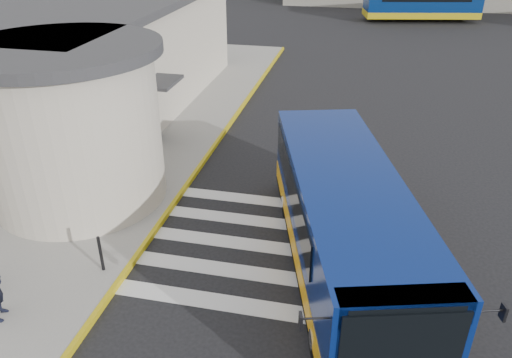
# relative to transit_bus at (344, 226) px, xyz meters

# --- Properties ---
(ground) EXTENTS (140.00, 140.00, 0.00)m
(ground) POSITION_rel_transit_bus_xyz_m (-1.24, 1.24, -1.28)
(ground) COLOR black
(ground) RESTS_ON ground
(sidewalk) EXTENTS (10.00, 34.00, 0.15)m
(sidewalk) POSITION_rel_transit_bus_xyz_m (-10.24, 5.24, -1.20)
(sidewalk) COLOR gray
(sidewalk) RESTS_ON ground
(curb_strip) EXTENTS (0.12, 34.00, 0.16)m
(curb_strip) POSITION_rel_transit_bus_xyz_m (-5.29, 5.24, -1.20)
(curb_strip) COLOR gold
(curb_strip) RESTS_ON ground
(station_building) EXTENTS (12.70, 18.70, 4.80)m
(station_building) POSITION_rel_transit_bus_xyz_m (-12.08, 8.15, 1.29)
(station_building) COLOR beige
(station_building) RESTS_ON ground
(crosswalk) EXTENTS (8.00, 5.35, 0.01)m
(crosswalk) POSITION_rel_transit_bus_xyz_m (-1.74, 0.44, -1.27)
(crosswalk) COLOR silver
(crosswalk) RESTS_ON ground
(transit_bus) EXTENTS (5.22, 9.74, 2.67)m
(transit_bus) POSITION_rel_transit_bus_xyz_m (0.00, 0.00, 0.00)
(transit_bus) COLOR navy
(transit_bus) RESTS_ON ground
(bollard) EXTENTS (0.08, 0.08, 1.00)m
(bollard) POSITION_rel_transit_bus_xyz_m (-5.84, -1.60, -0.63)
(bollard) COLOR black
(bollard) RESTS_ON sidewalk
(far_bus_a) EXTENTS (9.49, 4.37, 2.36)m
(far_bus_a) POSITION_rel_transit_bus_xyz_m (4.15, 34.10, 0.26)
(far_bus_a) COLOR navy
(far_bus_a) RESTS_ON ground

